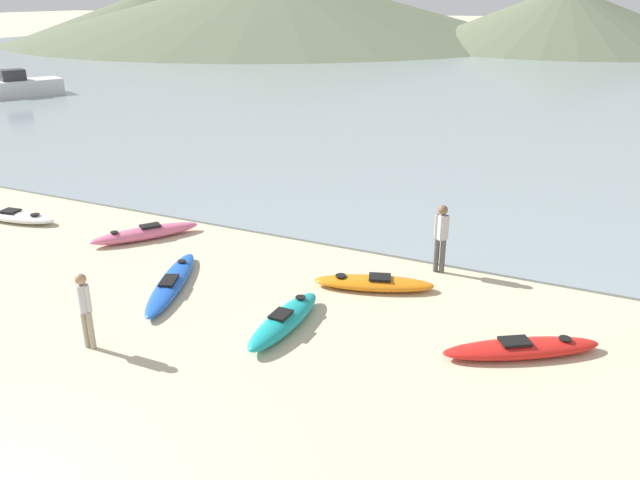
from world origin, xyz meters
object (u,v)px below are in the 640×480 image
(person_near_foreground, at_px, (85,306))
(moored_boat_0, at_px, (21,86))
(kayak_on_sand_3, at_px, (15,216))
(kayak_on_sand_0, at_px, (145,233))
(kayak_on_sand_6, at_px, (171,283))
(kayak_on_sand_1, at_px, (374,283))
(person_near_waterline, at_px, (441,234))
(kayak_on_sand_2, at_px, (522,348))
(kayak_on_sand_4, at_px, (284,320))

(person_near_foreground, height_order, moored_boat_0, moored_boat_0)
(kayak_on_sand_3, relative_size, moored_boat_0, 0.55)
(kayak_on_sand_0, xyz_separation_m, kayak_on_sand_6, (2.58, -2.18, -0.05))
(kayak_on_sand_1, relative_size, moored_boat_0, 0.55)
(kayak_on_sand_1, xyz_separation_m, person_near_waterline, (1.09, 1.53, 0.84))
(moored_boat_0, bearing_deg, kayak_on_sand_1, -28.74)
(person_near_foreground, bearing_deg, kayak_on_sand_1, 49.96)
(kayak_on_sand_2, distance_m, person_near_waterline, 3.93)
(kayak_on_sand_1, bearing_deg, kayak_on_sand_4, -111.44)
(kayak_on_sand_2, distance_m, kayak_on_sand_6, 7.69)
(kayak_on_sand_1, distance_m, person_near_foreground, 6.20)
(kayak_on_sand_3, relative_size, person_near_waterline, 1.66)
(kayak_on_sand_2, relative_size, person_near_waterline, 1.71)
(kayak_on_sand_1, relative_size, kayak_on_sand_6, 0.84)
(kayak_on_sand_3, xyz_separation_m, person_near_foreground, (7.27, -4.43, 0.74))
(kayak_on_sand_6, bearing_deg, kayak_on_sand_3, 166.58)
(kayak_on_sand_1, bearing_deg, person_near_foreground, -130.04)
(kayak_on_sand_0, relative_size, person_near_foreground, 1.78)
(kayak_on_sand_3, relative_size, person_near_foreground, 1.84)
(kayak_on_sand_2, bearing_deg, person_near_waterline, 128.64)
(kayak_on_sand_6, bearing_deg, kayak_on_sand_1, 25.11)
(kayak_on_sand_3, relative_size, kayak_on_sand_6, 0.84)
(kayak_on_sand_0, height_order, kayak_on_sand_2, kayak_on_sand_0)
(kayak_on_sand_2, relative_size, kayak_on_sand_4, 1.11)
(person_near_waterline, bearing_deg, kayak_on_sand_4, -117.27)
(kayak_on_sand_4, bearing_deg, person_near_waterline, 62.73)
(kayak_on_sand_4, distance_m, moored_boat_0, 35.85)
(kayak_on_sand_4, bearing_deg, kayak_on_sand_3, 167.89)
(person_near_foreground, distance_m, moored_boat_0, 34.73)
(kayak_on_sand_4, bearing_deg, kayak_on_sand_2, 12.81)
(kayak_on_sand_4, distance_m, kayak_on_sand_6, 3.25)
(person_near_foreground, bearing_deg, person_near_waterline, 51.01)
(kayak_on_sand_3, bearing_deg, kayak_on_sand_4, -12.11)
(kayak_on_sand_4, height_order, kayak_on_sand_6, kayak_on_sand_4)
(kayak_on_sand_1, height_order, moored_boat_0, moored_boat_0)
(kayak_on_sand_0, distance_m, kayak_on_sand_6, 3.37)
(kayak_on_sand_4, relative_size, moored_boat_0, 0.51)
(kayak_on_sand_0, relative_size, kayak_on_sand_2, 0.95)
(kayak_on_sand_2, relative_size, moored_boat_0, 0.56)
(person_near_waterline, bearing_deg, moored_boat_0, 154.27)
(moored_boat_0, bearing_deg, person_near_waterline, -25.73)
(kayak_on_sand_0, xyz_separation_m, person_near_waterline, (7.86, 1.32, 0.80))
(kayak_on_sand_1, height_order, kayak_on_sand_6, kayak_on_sand_1)
(kayak_on_sand_3, relative_size, kayak_on_sand_4, 1.08)
(kayak_on_sand_1, relative_size, person_near_waterline, 1.66)
(kayak_on_sand_4, height_order, moored_boat_0, moored_boat_0)
(kayak_on_sand_0, bearing_deg, kayak_on_sand_4, -25.00)
(kayak_on_sand_4, bearing_deg, moored_boat_0, 147.03)
(kayak_on_sand_1, xyz_separation_m, kayak_on_sand_4, (-0.97, -2.48, 0.04))
(kayak_on_sand_1, distance_m, kayak_on_sand_4, 2.67)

